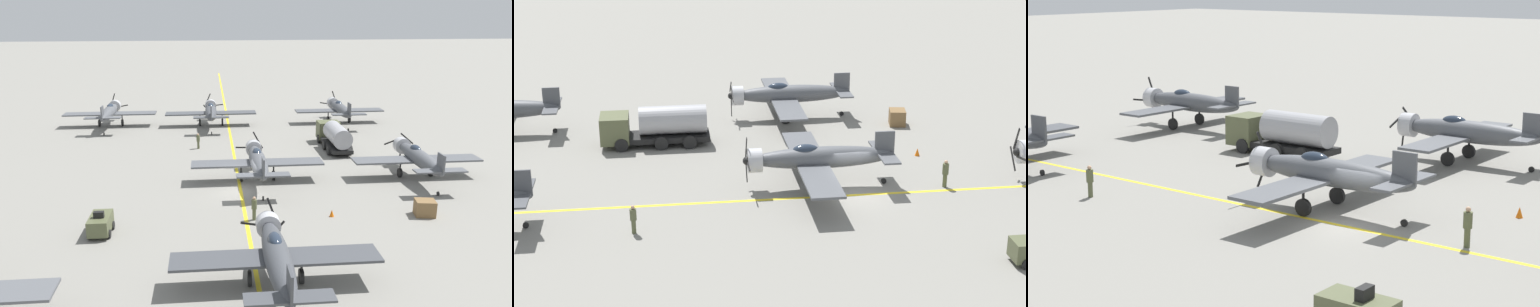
% 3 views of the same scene
% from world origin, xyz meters
% --- Properties ---
extents(ground_plane, '(400.00, 400.00, 0.00)m').
position_xyz_m(ground_plane, '(0.00, 0.00, 0.00)').
color(ground_plane, gray).
extents(taxiway_stripe, '(0.30, 160.00, 0.01)m').
position_xyz_m(taxiway_stripe, '(0.00, 0.00, 0.00)').
color(taxiway_stripe, yellow).
rests_on(taxiway_stripe, ground).
extents(airplane_mid_center, '(12.00, 9.98, 3.65)m').
position_xyz_m(airplane_mid_center, '(1.71, 2.25, 2.01)').
color(airplane_mid_center, '#505358').
rests_on(airplane_mid_center, ground).
extents(airplane_far_right, '(12.00, 9.98, 3.71)m').
position_xyz_m(airplane_far_right, '(15.20, 24.93, 2.01)').
color(airplane_far_right, '#4B4E53').
rests_on(airplane_far_right, ground).
extents(airplane_mid_right, '(12.00, 9.98, 3.65)m').
position_xyz_m(airplane_mid_right, '(16.59, 1.93, 2.01)').
color(airplane_mid_right, '#515358').
rests_on(airplane_mid_right, ground).
extents(fuel_tanker, '(2.68, 8.00, 2.98)m').
position_xyz_m(fuel_tanker, '(11.38, 12.66, 1.51)').
color(fuel_tanker, black).
rests_on(fuel_tanker, ground).
extents(ground_crew_walking, '(0.41, 0.41, 1.86)m').
position_xyz_m(ground_crew_walking, '(0.61, -6.11, 1.02)').
color(ground_crew_walking, '#515638').
rests_on(ground_crew_walking, ground).
extents(ground_crew_inspecting, '(0.38, 0.38, 1.76)m').
position_xyz_m(ground_crew_inspecting, '(-3.85, 13.98, 0.96)').
color(ground_crew_inspecting, '#515638').
rests_on(ground_crew_inspecting, ground).
extents(traffic_cone, '(0.36, 0.36, 0.55)m').
position_xyz_m(traffic_cone, '(6.57, -6.06, 0.28)').
color(traffic_cone, orange).
rests_on(traffic_cone, ground).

